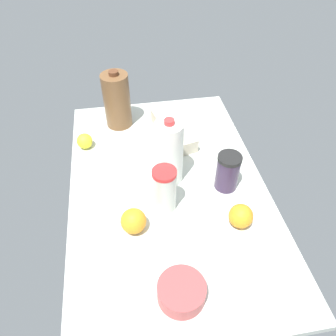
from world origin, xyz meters
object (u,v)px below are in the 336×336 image
object	(u,v)px
orange_by_jug	(134,221)
egg_carton	(173,130)
milk_jug	(169,153)
chocolate_milk_jug	(117,100)
shaker_bottle	(228,172)
lemon_near_front	(85,141)
orange_loose	(241,216)
mixing_bowl	(181,292)
tumbler_cup	(164,190)

from	to	relation	value
orange_by_jug	egg_carton	bearing A→B (deg)	155.07
milk_jug	egg_carton	bearing A→B (deg)	166.08
chocolate_milk_jug	shaker_bottle	xyz separation A→B (cm)	(47.92, 38.37, -5.19)
milk_jug	lemon_near_front	size ratio (longest dim) A/B	4.21
lemon_near_front	orange_loose	xyz separation A→B (cm)	(51.30, 53.89, 0.85)
egg_carton	chocolate_milk_jug	size ratio (longest dim) A/B	1.08
shaker_bottle	lemon_near_front	xyz separation A→B (cm)	(-32.95, -54.32, -4.35)
egg_carton	mixing_bowl	bearing A→B (deg)	-22.23
egg_carton	tumbler_cup	world-z (taller)	tumbler_cup
egg_carton	chocolate_milk_jug	world-z (taller)	chocolate_milk_jug
chocolate_milk_jug	milk_jug	world-z (taller)	milk_jug
egg_carton	lemon_near_front	bearing A→B (deg)	-101.59
milk_jug	orange_by_jug	distance (cm)	28.93
shaker_bottle	chocolate_milk_jug	bearing A→B (deg)	-141.32
milk_jug	orange_by_jug	size ratio (longest dim) A/B	3.23
orange_loose	chocolate_milk_jug	bearing A→B (deg)	-150.20
egg_carton	mixing_bowl	world-z (taller)	egg_carton
egg_carton	shaker_bottle	distance (cm)	37.62
egg_carton	milk_jug	size ratio (longest dim) A/B	1.03
egg_carton	orange_loose	distance (cm)	54.61
mixing_bowl	orange_loose	size ratio (longest dim) A/B	1.68
shaker_bottle	lemon_near_front	world-z (taller)	shaker_bottle
tumbler_cup	chocolate_milk_jug	world-z (taller)	chocolate_milk_jug
orange_by_jug	shaker_bottle	bearing A→B (deg)	111.17
mixing_bowl	orange_by_jug	world-z (taller)	orange_by_jug
shaker_bottle	lemon_near_front	bearing A→B (deg)	-121.25
shaker_bottle	lemon_near_front	distance (cm)	63.68
shaker_bottle	orange_by_jug	size ratio (longest dim) A/B	1.74
tumbler_cup	chocolate_milk_jug	xyz separation A→B (cm)	(-54.10, -13.23, 3.80)
chocolate_milk_jug	orange_loose	size ratio (longest dim) A/B	3.22
tumbler_cup	orange_loose	size ratio (longest dim) A/B	2.14
shaker_bottle	orange_by_jug	bearing A→B (deg)	-68.83
shaker_bottle	orange_loose	world-z (taller)	shaker_bottle
mixing_bowl	lemon_near_front	bearing A→B (deg)	-158.84
chocolate_milk_jug	shaker_bottle	distance (cm)	61.61
egg_carton	mixing_bowl	xyz separation A→B (cm)	(75.20, -11.30, -0.20)
egg_carton	orange_loose	bearing A→B (deg)	1.23
lemon_near_front	orange_loose	bearing A→B (deg)	46.41
orange_loose	orange_by_jug	distance (cm)	36.94
chocolate_milk_jug	orange_by_jug	world-z (taller)	chocolate_milk_jug
chocolate_milk_jug	orange_by_jug	size ratio (longest dim) A/B	3.09
lemon_near_front	orange_loose	size ratio (longest dim) A/B	0.80
chocolate_milk_jug	orange_loose	distance (cm)	76.85
milk_jug	orange_loose	world-z (taller)	milk_jug
egg_carton	lemon_near_front	distance (cm)	39.87
chocolate_milk_jug	milk_jug	bearing A→B (deg)	23.36
chocolate_milk_jug	orange_by_jug	bearing A→B (deg)	1.11
orange_loose	orange_by_jug	xyz separation A→B (cm)	(-3.95, -36.73, 0.18)
egg_carton	orange_by_jug	xyz separation A→B (cm)	(48.81, -22.68, 1.28)
chocolate_milk_jug	egg_carton	bearing A→B (deg)	60.51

